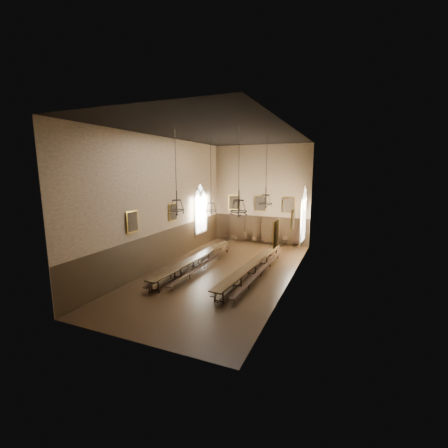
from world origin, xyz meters
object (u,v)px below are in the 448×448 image
Objects in this scene: chair_7 at (296,244)px; chandelier_back_right at (266,199)px; chair_4 at (264,241)px; chandelier_front_right at (239,206)px; bench_left_outer at (188,263)px; bench_right_inner at (243,272)px; bench_right_outer at (261,273)px; chair_1 at (234,238)px; chair_6 at (285,243)px; bench_left_inner at (205,265)px; chair_5 at (275,242)px; table_left at (196,262)px; chair_0 at (225,237)px; chair_2 at (244,239)px; table_right at (252,269)px; chair_3 at (255,240)px; chandelier_front_left at (177,205)px; chandelier_back_left at (211,206)px.

chandelier_back_right is at bearing -107.60° from chair_7.
chandelier_back_right is (1.75, -6.23, 4.51)m from chair_4.
bench_left_outer is at bearing 149.52° from chandelier_front_right.
bench_right_inner is 1.13m from bench_right_outer.
bench_right_inner is 8.82× the size of chair_1.
chair_6 is 7.70m from chandelier_back_right.
bench_left_inner is at bearing 139.92° from chandelier_front_right.
chair_1 is 1.11× the size of chair_5.
chandelier_front_right is at bearing -35.03° from table_left.
chandelier_back_right reaches higher than table_left.
chair_2 is at bearing 13.45° from chair_0.
chair_2 is (-4.08, 8.48, 0.00)m from bench_right_outer.
table_right is 10.05m from chair_0.
table_right is 2.23× the size of chandelier_back_right.
chair_0 is at bearing 116.17° from chandelier_front_right.
table_left is 9.20m from chair_5.
chair_4 reaches higher than bench_left_inner.
chair_7 is at bearing 14.79° from chair_0.
chair_7 reaches higher than chair_3.
bench_left_inner is 6.55m from chandelier_front_right.
chair_4 is at bearing 78.67° from chandelier_front_left.
bench_right_outer is at bearing -102.20° from chair_7.
chair_1 is at bearing 173.12° from chair_7.
bench_left_outer is 2.27× the size of chandelier_front_right.
chair_0 is at bearing 99.63° from table_left.
chandelier_front_left is 3.94m from chandelier_front_right.
chair_5 is at bearing 6.46° from chair_3.
bench_left_outer is 10.53m from chair_7.
chandelier_back_left is at bearing -136.27° from chair_7.
chair_5 reaches higher than chair_2.
chandelier_front_right is (3.56, -2.99, 4.61)m from bench_left_inner.
bench_right_inner is 8.79m from chair_6.
bench_right_outer is 10.46× the size of chair_2.
chair_4 is (1.94, 0.01, -0.01)m from chair_2.
bench_right_outer is 9.91m from chair_1.
chair_1 is at bearing 13.06° from chair_0.
chandelier_back_left reaches higher than bench_left_inner.
chair_4 is 2.93m from chair_7.
table_right is 11.23× the size of chair_5.
chair_3 is at bearing 83.09° from chandelier_front_left.
chair_7 is (3.81, -0.02, 0.03)m from chair_3.
bench_left_outer is 11.17× the size of chair_5.
bench_right_inner is 9.20m from chair_2.
chair_2 is (0.58, 8.48, -0.13)m from table_left.
chair_2 is at bearing -8.86° from chair_1.
chandelier_front_right is (-0.29, -11.45, 4.58)m from chair_6.
bench_left_inner is at bearing 174.49° from bench_right_inner.
table_right reaches higher than table_left.
chair_3 is 7.65m from chandelier_back_left.
chair_7 is at bearing 60.35° from bench_left_inner.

